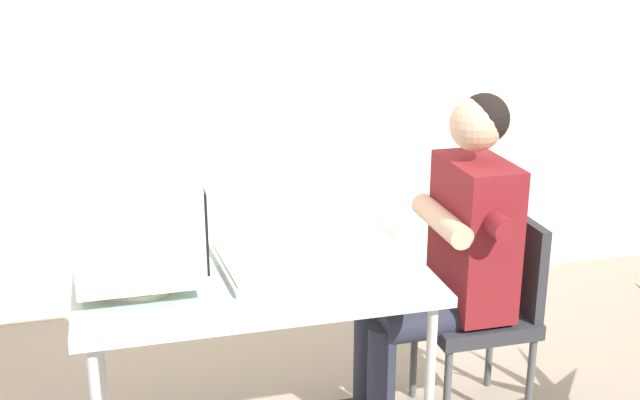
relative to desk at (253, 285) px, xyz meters
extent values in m
cube|color=beige|center=(0.30, 1.40, 0.80)|extent=(8.00, 0.10, 3.00)
cylinder|color=#B7B7BC|center=(0.57, -0.33, -0.34)|extent=(0.04, 0.04, 0.71)
cylinder|color=#B7B7BC|center=(-0.57, 0.33, -0.34)|extent=(0.04, 0.04, 0.71)
cylinder|color=#B7B7BC|center=(0.57, 0.33, -0.34)|extent=(0.04, 0.04, 0.71)
cube|color=silver|center=(0.00, 0.00, 0.03)|extent=(1.25, 0.78, 0.04)
cylinder|color=beige|center=(-0.39, -0.04, 0.06)|extent=(0.25, 0.25, 0.02)
cylinder|color=beige|center=(-0.39, -0.04, 0.09)|extent=(0.06, 0.06, 0.04)
cube|color=beige|center=(-0.39, -0.04, 0.28)|extent=(0.41, 0.38, 0.35)
cube|color=black|center=(-0.18, -0.04, 0.28)|extent=(0.01, 0.33, 0.28)
cube|color=silver|center=(-0.02, 0.02, 0.07)|extent=(0.21, 0.49, 0.02)
cube|color=beige|center=(-0.02, 0.02, 0.08)|extent=(0.18, 0.44, 0.01)
cylinder|color=#4C4C51|center=(0.72, -0.15, -0.49)|extent=(0.03, 0.03, 0.42)
cylinder|color=#4C4C51|center=(1.07, -0.15, -0.49)|extent=(0.03, 0.03, 0.42)
cylinder|color=#4C4C51|center=(0.72, 0.20, -0.49)|extent=(0.03, 0.03, 0.42)
cylinder|color=#4C4C51|center=(1.07, 0.20, -0.49)|extent=(0.03, 0.03, 0.42)
cube|color=#2D2D33|center=(0.89, 0.03, -0.25)|extent=(0.41, 0.41, 0.06)
cube|color=#2D2D33|center=(1.08, 0.03, -0.03)|extent=(0.04, 0.37, 0.38)
cube|color=maroon|center=(0.87, 0.03, 0.10)|extent=(0.22, 0.39, 0.60)
sphere|color=tan|center=(0.85, 0.03, 0.54)|extent=(0.20, 0.20, 0.20)
sphere|color=black|center=(0.88, 0.03, 0.56)|extent=(0.19, 0.19, 0.19)
cylinder|color=#262838|center=(0.68, -0.06, -0.20)|extent=(0.40, 0.14, 0.14)
cylinder|color=#262838|center=(0.68, 0.12, -0.20)|extent=(0.40, 0.14, 0.14)
cylinder|color=#262838|center=(0.48, -0.06, -0.45)|extent=(0.11, 0.11, 0.50)
cylinder|color=#262838|center=(0.48, 0.12, -0.45)|extent=(0.11, 0.11, 0.50)
cylinder|color=maroon|center=(0.85, -0.20, 0.22)|extent=(0.09, 0.14, 0.09)
cylinder|color=maroon|center=(0.85, 0.25, 0.22)|extent=(0.09, 0.14, 0.09)
cylinder|color=tan|center=(0.73, 0.03, 0.17)|extent=(0.09, 0.39, 0.09)
camera|label=1|loc=(-0.45, -2.66, 1.23)|focal=45.67mm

